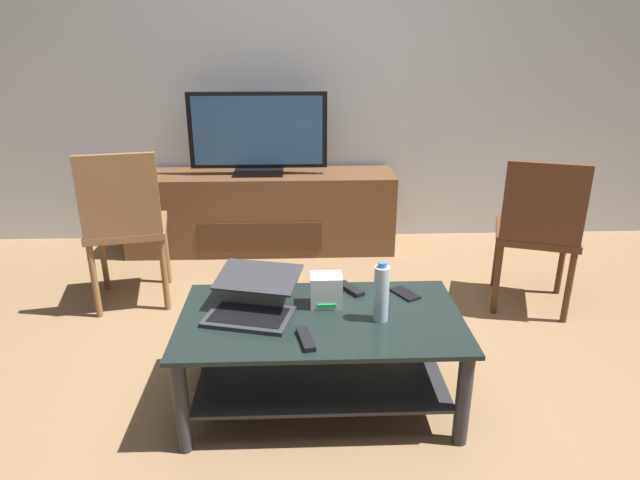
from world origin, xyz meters
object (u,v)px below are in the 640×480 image
(dining_chair, at_px, (538,228))
(soundbar_remote, at_px, (306,339))
(coffee_table, at_px, (321,344))
(cell_phone, at_px, (405,294))
(media_cabinet, at_px, (261,212))
(laptop, at_px, (253,300))
(television, at_px, (258,136))
(water_bottle_near, at_px, (381,293))
(tv_remote, at_px, (350,289))
(router_box, at_px, (325,290))
(side_chair, at_px, (125,221))

(dining_chair, relative_size, soundbar_remote, 5.64)
(soundbar_remote, bearing_deg, coffee_table, 60.48)
(cell_phone, bearing_deg, dining_chair, 7.08)
(coffee_table, relative_size, soundbar_remote, 7.37)
(dining_chair, relative_size, cell_phone, 6.44)
(media_cabinet, distance_m, laptop, 1.84)
(television, bearing_deg, water_bottle_near, -72.08)
(cell_phone, distance_m, soundbar_remote, 0.59)
(tv_remote, bearing_deg, dining_chair, -2.82)
(media_cabinet, height_order, laptop, laptop)
(media_cabinet, xyz_separation_m, router_box, (0.39, -1.77, 0.21))
(coffee_table, xyz_separation_m, media_cabinet, (-0.37, 1.87, -0.00))
(tv_remote, bearing_deg, coffee_table, -152.18)
(coffee_table, height_order, router_box, router_box)
(soundbar_remote, bearing_deg, television, 87.00)
(television, bearing_deg, soundbar_remote, -81.63)
(side_chair, distance_m, router_box, 1.40)
(laptop, distance_m, router_box, 0.31)
(media_cabinet, bearing_deg, water_bottle_near, -72.27)
(router_box, relative_size, cell_phone, 1.01)
(tv_remote, bearing_deg, router_box, -162.63)
(coffee_table, xyz_separation_m, laptop, (-0.28, 0.04, 0.19))
(side_chair, relative_size, laptop, 2.15)
(laptop, bearing_deg, water_bottle_near, -8.63)
(media_cabinet, relative_size, television, 2.00)
(television, height_order, soundbar_remote, television)
(water_bottle_near, height_order, cell_phone, water_bottle_near)
(media_cabinet, height_order, soundbar_remote, media_cabinet)
(media_cabinet, height_order, television, television)
(television, bearing_deg, laptop, -87.39)
(dining_chair, xyz_separation_m, water_bottle_near, (-1.01, -0.86, 0.04))
(television, relative_size, cell_phone, 6.91)
(side_chair, bearing_deg, water_bottle_near, -37.33)
(television, relative_size, water_bottle_near, 3.79)
(media_cabinet, height_order, water_bottle_near, water_bottle_near)
(media_cabinet, xyz_separation_m, dining_chair, (1.62, -1.04, 0.22))
(media_cabinet, bearing_deg, router_box, -77.61)
(media_cabinet, bearing_deg, coffee_table, -78.92)
(water_bottle_near, height_order, soundbar_remote, water_bottle_near)
(side_chair, height_order, water_bottle_near, side_chair)
(router_box, height_order, tv_remote, router_box)
(tv_remote, bearing_deg, water_bottle_near, -101.05)
(coffee_table, distance_m, router_box, 0.23)
(coffee_table, relative_size, tv_remote, 7.37)
(media_cabinet, relative_size, laptop, 4.44)
(dining_chair, bearing_deg, side_chair, 176.53)
(side_chair, height_order, soundbar_remote, side_chair)
(dining_chair, height_order, soundbar_remote, dining_chair)
(water_bottle_near, bearing_deg, side_chair, 142.67)
(laptop, relative_size, water_bottle_near, 1.71)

